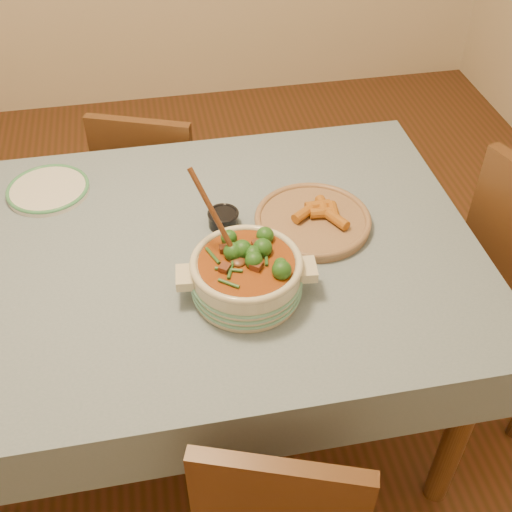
% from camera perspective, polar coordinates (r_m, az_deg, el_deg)
% --- Properties ---
extents(floor, '(4.50, 4.50, 0.00)m').
position_cam_1_polar(floor, '(2.31, -5.99, -13.75)').
color(floor, '#4E3016').
rests_on(floor, ground).
extents(dining_table, '(1.68, 1.08, 0.76)m').
position_cam_1_polar(dining_table, '(1.80, -7.49, -1.95)').
color(dining_table, brown).
rests_on(dining_table, floor).
extents(stew_casserole, '(0.35, 0.29, 0.33)m').
position_cam_1_polar(stew_casserole, '(1.57, -0.86, -1.53)').
color(stew_casserole, beige).
rests_on(stew_casserole, dining_table).
extents(white_plate, '(0.31, 0.31, 0.02)m').
position_cam_1_polar(white_plate, '(2.02, -18.00, 5.66)').
color(white_plate, silver).
rests_on(white_plate, dining_table).
extents(condiment_bowl, '(0.11, 0.11, 0.05)m').
position_cam_1_polar(condiment_bowl, '(1.80, -2.92, 3.40)').
color(condiment_bowl, black).
rests_on(condiment_bowl, dining_table).
extents(fried_plate, '(0.34, 0.34, 0.06)m').
position_cam_1_polar(fried_plate, '(1.80, 5.07, 3.32)').
color(fried_plate, '#9B7456').
rests_on(fried_plate, dining_table).
extents(chair_far, '(0.48, 0.48, 0.79)m').
position_cam_1_polar(chair_far, '(2.50, -8.92, 6.18)').
color(chair_far, brown).
rests_on(chair_far, floor).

